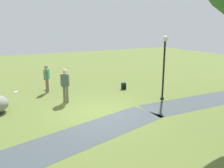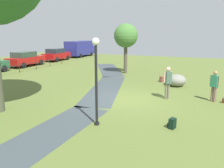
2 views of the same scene
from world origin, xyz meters
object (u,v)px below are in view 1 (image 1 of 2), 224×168
at_px(handbag_on_grass, 47,88).
at_px(spare_backpack_on_lawn, 124,86).
at_px(lamp_post, 164,61).
at_px(man_near_boulder, 65,83).
at_px(frisbee_on_grass, 16,92).
at_px(woman_with_handbag, 47,77).

bearing_deg(handbag_on_grass, spare_backpack_on_lawn, 153.60).
distance_m(lamp_post, handbag_on_grass, 7.23).
height_order(man_near_boulder, frisbee_on_grass, man_near_boulder).
height_order(woman_with_handbag, man_near_boulder, man_near_boulder).
xyz_separation_m(woman_with_handbag, handbag_on_grass, (-0.10, -0.59, -0.80)).
xyz_separation_m(woman_with_handbag, spare_backpack_on_lawn, (-4.34, 1.51, -0.75)).
relative_size(spare_backpack_on_lawn, frisbee_on_grass, 1.65).
bearing_deg(spare_backpack_on_lawn, lamp_post, 104.72).
bearing_deg(woman_with_handbag, man_near_boulder, 99.28).
distance_m(woman_with_handbag, man_near_boulder, 2.36).
bearing_deg(lamp_post, frisbee_on_grass, -38.38).
xyz_separation_m(spare_backpack_on_lawn, frisbee_on_grass, (5.99, -2.54, -0.18)).
relative_size(lamp_post, woman_with_handbag, 2.06).
relative_size(handbag_on_grass, spare_backpack_on_lawn, 0.85).
distance_m(man_near_boulder, spare_backpack_on_lawn, 4.13).
distance_m(woman_with_handbag, frisbee_on_grass, 2.16).
distance_m(woman_with_handbag, spare_backpack_on_lawn, 4.66).
bearing_deg(woman_with_handbag, spare_backpack_on_lawn, 160.77).
distance_m(man_near_boulder, handbag_on_grass, 3.05).
bearing_deg(man_near_boulder, woman_with_handbag, -80.72).
relative_size(lamp_post, frisbee_on_grass, 13.82).
distance_m(man_near_boulder, frisbee_on_grass, 4.05).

